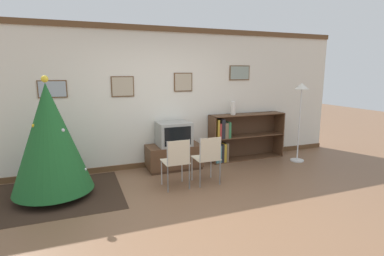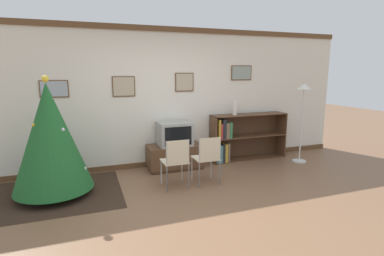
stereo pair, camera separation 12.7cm
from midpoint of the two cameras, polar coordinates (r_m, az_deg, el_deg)
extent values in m
plane|color=brown|center=(4.26, 1.66, -15.24)|extent=(24.00, 24.00, 0.00)
cube|color=silver|center=(5.90, -5.94, 5.66)|extent=(8.28, 0.08, 2.70)
cube|color=brown|center=(5.87, -6.07, 18.36)|extent=(8.28, 0.03, 0.10)
cube|color=brown|center=(6.10, -5.58, -6.64)|extent=(8.28, 0.03, 0.10)
cube|color=brown|center=(5.67, -24.19, 6.82)|extent=(0.47, 0.02, 0.30)
cube|color=#9EA8B2|center=(5.66, -24.20, 6.81)|extent=(0.43, 0.01, 0.26)
cube|color=brown|center=(5.71, -12.25, 7.74)|extent=(0.41, 0.02, 0.37)
cube|color=tan|center=(5.70, -12.23, 7.74)|extent=(0.38, 0.01, 0.34)
cube|color=brown|center=(5.98, -0.85, 8.73)|extent=(0.38, 0.02, 0.37)
cube|color=tan|center=(5.97, -0.81, 8.73)|extent=(0.34, 0.01, 0.33)
cube|color=brown|center=(6.50, 9.95, 10.31)|extent=(0.47, 0.02, 0.31)
cube|color=gray|center=(6.49, 10.00, 10.30)|extent=(0.44, 0.01, 0.27)
cube|color=#332319|center=(5.12, -23.90, -11.54)|extent=(1.95, 1.65, 0.01)
cylinder|color=maroon|center=(5.10, -23.94, -10.98)|extent=(0.36, 0.36, 0.10)
cone|color=#1E5B28|center=(4.87, -24.70, -1.59)|extent=(1.15, 1.15, 1.60)
sphere|color=yellow|center=(4.77, -25.51, 8.45)|extent=(0.10, 0.10, 0.10)
sphere|color=gold|center=(4.76, -27.21, 0.51)|extent=(0.05, 0.05, 0.05)
sphere|color=silver|center=(4.88, -19.03, -7.32)|extent=(0.05, 0.05, 0.05)
sphere|color=silver|center=(5.04, -27.02, -0.98)|extent=(0.05, 0.05, 0.05)
sphere|color=#1E4CB2|center=(5.10, -23.33, -0.61)|extent=(0.05, 0.05, 0.05)
sphere|color=silver|center=(4.69, -22.68, -0.28)|extent=(0.06, 0.06, 0.06)
cube|color=#412A1A|center=(5.91, -2.67, -7.43)|extent=(1.01, 0.51, 0.05)
cube|color=brown|center=(5.84, -2.69, -5.25)|extent=(1.05, 0.53, 0.42)
cube|color=#9E9E99|center=(5.73, -2.72, -1.08)|extent=(0.62, 0.50, 0.45)
cube|color=black|center=(5.50, -1.95, -1.58)|extent=(0.51, 0.01, 0.35)
cube|color=beige|center=(4.88, -2.60, -6.35)|extent=(0.40, 0.40, 0.02)
cube|color=beige|center=(4.65, -1.91, -4.69)|extent=(0.35, 0.01, 0.38)
cylinder|color=#B2B2B2|center=(5.07, -5.15, -8.35)|extent=(0.02, 0.02, 0.42)
cylinder|color=#B2B2B2|center=(5.16, -1.25, -7.94)|extent=(0.02, 0.02, 0.42)
cylinder|color=#B2B2B2|center=(4.74, -4.03, -9.71)|extent=(0.02, 0.02, 0.42)
cylinder|color=#B2B2B2|center=(4.84, 0.13, -9.22)|extent=(0.02, 0.02, 0.42)
cylinder|color=#B2B2B2|center=(4.67, -4.06, -7.44)|extent=(0.02, 0.02, 0.82)
cylinder|color=#B2B2B2|center=(4.78, 0.13, -7.00)|extent=(0.02, 0.02, 0.82)
cube|color=beige|center=(5.06, 3.32, -5.73)|extent=(0.40, 0.40, 0.02)
cube|color=beige|center=(4.84, 4.24, -4.09)|extent=(0.35, 0.01, 0.38)
cylinder|color=#B2B2B2|center=(5.22, 0.68, -7.72)|extent=(0.02, 0.02, 0.42)
cylinder|color=#B2B2B2|center=(5.35, 4.32, -7.29)|extent=(0.02, 0.02, 0.42)
cylinder|color=#B2B2B2|center=(4.91, 2.17, -8.97)|extent=(0.02, 0.02, 0.42)
cylinder|color=#B2B2B2|center=(5.04, 6.00, -8.46)|extent=(0.02, 0.02, 0.42)
cylinder|color=#B2B2B2|center=(4.84, 2.18, -6.77)|extent=(0.02, 0.02, 0.82)
cylinder|color=#B2B2B2|center=(4.98, 6.05, -6.31)|extent=(0.02, 0.02, 0.82)
cube|color=brown|center=(6.16, 4.61, -2.22)|extent=(0.02, 0.36, 0.98)
cube|color=brown|center=(7.00, 17.09, -1.09)|extent=(0.02, 0.36, 0.98)
cube|color=brown|center=(6.46, 11.41, 2.53)|extent=(1.68, 0.36, 0.02)
cube|color=brown|center=(6.66, 11.10, -5.66)|extent=(1.68, 0.36, 0.02)
cube|color=brown|center=(6.54, 11.26, -1.46)|extent=(1.64, 0.36, 0.02)
cube|color=#492F1E|center=(6.69, 10.49, -1.33)|extent=(1.68, 0.01, 0.98)
cube|color=teal|center=(6.22, 5.23, -4.74)|extent=(0.05, 0.27, 0.39)
cube|color=teal|center=(6.26, 5.69, -4.76)|extent=(0.05, 0.29, 0.36)
cube|color=#232328|center=(6.27, 6.22, -4.70)|extent=(0.05, 0.26, 0.37)
cube|color=gold|center=(6.31, 6.61, -4.57)|extent=(0.05, 0.31, 0.38)
cube|color=#756047|center=(6.29, 7.27, -4.58)|extent=(0.04, 0.21, 0.39)
cube|color=gold|center=(6.09, 5.54, -0.22)|extent=(0.04, 0.22, 0.39)
cube|color=#B73333|center=(6.15, 5.75, -0.49)|extent=(0.04, 0.30, 0.31)
cube|color=#232328|center=(6.14, 6.42, -0.12)|extent=(0.08, 0.23, 0.40)
cube|color=#756047|center=(6.18, 7.06, -0.44)|extent=(0.07, 0.22, 0.32)
cube|color=#337547|center=(6.20, 7.67, -0.37)|extent=(0.05, 0.21, 0.33)
cylinder|color=silver|center=(6.27, 8.74, 3.72)|extent=(0.10, 0.10, 0.27)
torus|color=silver|center=(6.26, 8.78, 4.96)|extent=(0.09, 0.09, 0.02)
cylinder|color=silver|center=(6.73, 20.23, -5.92)|extent=(0.28, 0.28, 0.03)
cylinder|color=silver|center=(6.56, 20.66, 0.43)|extent=(0.03, 0.03, 1.49)
cone|color=white|center=(6.48, 21.13, 7.44)|extent=(0.28, 0.28, 0.12)
camera|label=1|loc=(0.06, -89.29, 0.13)|focal=28.00mm
camera|label=2|loc=(0.06, 90.71, -0.13)|focal=28.00mm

